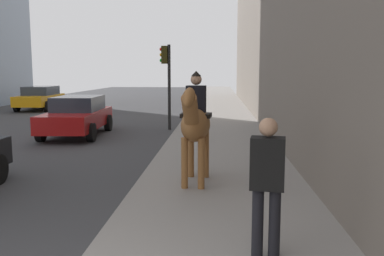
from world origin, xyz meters
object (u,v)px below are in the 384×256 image
(mounted_horse_near, at_px, (195,123))
(car_near_lane, at_px, (40,97))
(traffic_light_near_curb, at_px, (167,73))
(pedestrian_greeting, at_px, (267,179))
(car_mid_lane, at_px, (77,115))

(mounted_horse_near, relative_size, car_near_lane, 0.52)
(mounted_horse_near, distance_m, traffic_light_near_curb, 8.85)
(pedestrian_greeting, height_order, traffic_light_near_curb, traffic_light_near_curb)
(pedestrian_greeting, distance_m, car_mid_lane, 11.71)
(mounted_horse_near, relative_size, car_mid_lane, 0.51)
(car_near_lane, bearing_deg, car_mid_lane, 26.84)
(car_near_lane, relative_size, car_mid_lane, 0.97)
(car_near_lane, height_order, traffic_light_near_curb, traffic_light_near_curb)
(pedestrian_greeting, bearing_deg, mounted_horse_near, 25.79)
(pedestrian_greeting, distance_m, traffic_light_near_curb, 12.32)
(pedestrian_greeting, bearing_deg, traffic_light_near_curb, 21.01)
(traffic_light_near_curb, bearing_deg, mounted_horse_near, -169.50)
(pedestrian_greeting, bearing_deg, car_mid_lane, 37.97)
(car_near_lane, distance_m, traffic_light_near_curb, 12.33)
(car_mid_lane, bearing_deg, traffic_light_near_curb, 117.05)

